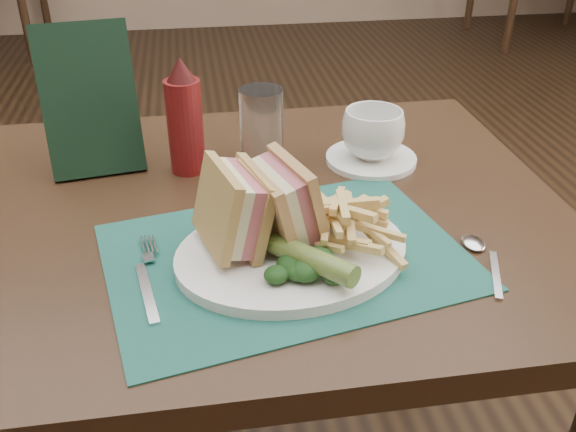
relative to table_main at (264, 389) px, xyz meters
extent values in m
plane|color=black|center=(0.00, 0.50, -0.38)|extent=(7.00, 7.00, 0.00)
plane|color=tan|center=(0.00, 4.00, -0.38)|extent=(6.00, 0.00, 6.00)
cube|color=#195045|center=(0.02, -0.14, 0.38)|extent=(0.50, 0.40, 0.00)
cylinder|color=#4F6827|center=(0.04, -0.21, 0.41)|extent=(0.10, 0.11, 0.03)
cylinder|color=white|center=(0.20, 0.12, 0.38)|extent=(0.17, 0.17, 0.01)
imported|color=white|center=(0.20, 0.12, 0.43)|extent=(0.13, 0.13, 0.08)
cylinder|color=white|center=(0.02, 0.13, 0.44)|extent=(0.09, 0.09, 0.13)
cube|color=black|center=(-0.24, 0.17, 0.49)|extent=(0.16, 0.11, 0.23)
camera|label=1|loc=(-0.09, -0.81, 0.84)|focal=40.00mm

